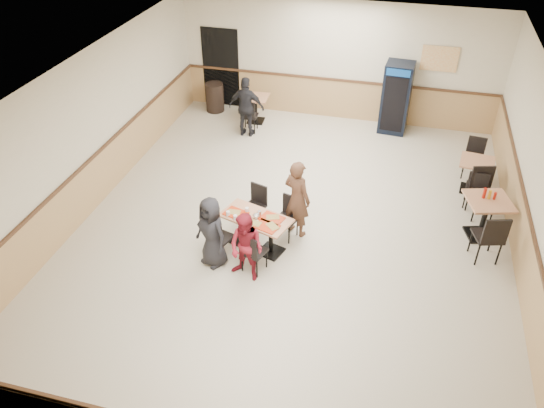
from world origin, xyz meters
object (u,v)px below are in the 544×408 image
(diner_man_opposite, at_px, (297,198))
(side_table_near, at_px, (486,212))
(lone_diner, at_px, (247,107))
(back_table, at_px, (256,105))
(diner_woman_right, at_px, (246,248))
(pepsi_cooler, at_px, (396,98))
(diner_woman_left, at_px, (212,232))
(main_table, at_px, (256,227))
(trash_bin, at_px, (215,97))
(side_table_far, at_px, (475,171))

(diner_man_opposite, bearing_deg, side_table_near, -141.10)
(lone_diner, bearing_deg, back_table, -89.38)
(diner_woman_right, distance_m, pepsi_cooler, 6.40)
(diner_woman_left, xyz_separation_m, back_table, (-0.80, 5.47, -0.21))
(main_table, height_order, diner_woman_right, diner_woman_right)
(diner_man_opposite, distance_m, pepsi_cooler, 4.89)
(side_table_near, xyz_separation_m, trash_bin, (-6.61, 3.87, -0.16))
(lone_diner, bearing_deg, pepsi_cooler, -160.70)
(side_table_far, height_order, pepsi_cooler, pepsi_cooler)
(trash_bin, bearing_deg, lone_diner, -42.28)
(lone_diner, bearing_deg, diner_man_opposite, 120.54)
(diner_woman_left, bearing_deg, side_table_far, 67.13)
(diner_woman_left, height_order, side_table_far, diner_woman_left)
(diner_woman_right, relative_size, side_table_near, 1.36)
(back_table, bearing_deg, diner_man_opposite, -64.78)
(diner_man_opposite, xyz_separation_m, side_table_near, (3.35, 0.75, -0.23))
(lone_diner, relative_size, trash_bin, 1.96)
(side_table_near, bearing_deg, main_table, -161.17)
(lone_diner, distance_m, trash_bin, 1.71)
(diner_woman_left, relative_size, lone_diner, 0.89)
(side_table_far, bearing_deg, back_table, 159.50)
(trash_bin, bearing_deg, side_table_near, -30.40)
(diner_woman_left, relative_size, back_table, 1.94)
(lone_diner, height_order, back_table, lone_diner)
(diner_man_opposite, height_order, lone_diner, diner_man_opposite)
(diner_woman_right, bearing_deg, back_table, 122.07)
(diner_woman_left, xyz_separation_m, trash_bin, (-2.04, 5.82, -0.28))
(main_table, xyz_separation_m, diner_man_opposite, (0.61, 0.60, 0.33))
(main_table, bearing_deg, lone_diner, 126.46)
(diner_man_opposite, distance_m, trash_bin, 5.67)
(side_table_near, bearing_deg, lone_diner, 152.88)
(side_table_near, bearing_deg, diner_woman_right, -150.95)
(main_table, relative_size, trash_bin, 1.80)
(diner_man_opposite, relative_size, back_table, 2.24)
(diner_woman_right, relative_size, lone_diner, 0.85)
(diner_woman_left, xyz_separation_m, diner_woman_right, (0.67, -0.21, -0.03))
(trash_bin, bearing_deg, back_table, -15.77)
(diner_man_opposite, height_order, side_table_far, diner_man_opposite)
(side_table_near, height_order, back_table, side_table_near)
(diner_woman_right, height_order, trash_bin, diner_woman_right)
(side_table_far, relative_size, back_table, 1.08)
(main_table, bearing_deg, diner_man_opposite, 62.10)
(diner_man_opposite, xyz_separation_m, back_table, (-2.01, 4.28, -0.31))
(diner_man_opposite, xyz_separation_m, pepsi_cooler, (1.44, 4.67, 0.10))
(diner_woman_right, relative_size, back_table, 1.86)
(side_table_near, distance_m, trash_bin, 7.66)
(diner_man_opposite, height_order, back_table, diner_man_opposite)
(diner_man_opposite, xyz_separation_m, trash_bin, (-3.25, 4.63, -0.39))
(main_table, xyz_separation_m, diner_woman_left, (-0.61, -0.60, 0.22))
(pepsi_cooler, bearing_deg, back_table, -169.27)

